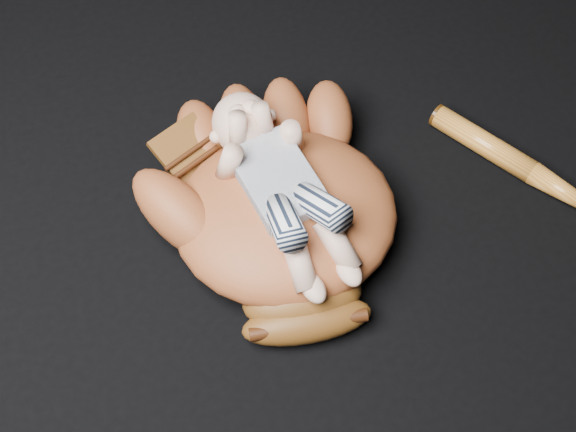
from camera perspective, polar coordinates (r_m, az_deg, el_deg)
The scene contains 3 objects.
baseball_glove at distance 1.20m, azimuth -0.20°, elevation 0.52°, with size 0.42×0.48×0.15m, color brown, non-canonical shape.
newborn_baby at distance 1.15m, azimuth -0.14°, elevation 1.78°, with size 0.16×0.35×0.14m, color #D4A388, non-canonical shape.
baseball_bat at distance 1.36m, azimuth 17.82°, elevation 2.43°, with size 0.04×0.42×0.04m, color #AF6822, non-canonical shape.
Camera 1 is at (-0.32, -0.70, 1.08)m, focal length 50.00 mm.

